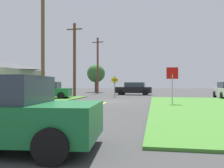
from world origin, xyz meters
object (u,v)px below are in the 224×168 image
at_px(stop_sign, 172,78).
at_px(parked_car_near_building, 49,90).
at_px(direction_sign, 115,84).
at_px(car_approaching_junction, 134,89).
at_px(utility_pole_near, 43,39).
at_px(oak_tree_left, 96,74).
at_px(utility_pole_mid, 75,59).
at_px(utility_pole_far, 98,65).

xyz_separation_m(stop_sign, parked_car_near_building, (-11.21, 4.80, -1.02)).
height_order(stop_sign, direction_sign, stop_sign).
bearing_deg(parked_car_near_building, direction_sign, 29.61).
height_order(parked_car_near_building, car_approaching_junction, same).
bearing_deg(utility_pole_near, parked_car_near_building, 110.49).
height_order(stop_sign, oak_tree_left, oak_tree_left).
distance_m(car_approaching_junction, utility_pole_mid, 8.97).
distance_m(utility_pole_mid, direction_sign, 5.38).
distance_m(stop_sign, utility_pole_far, 21.33).
bearing_deg(car_approaching_junction, utility_pole_near, 73.86).
xyz_separation_m(stop_sign, oak_tree_left, (-11.02, 23.24, 1.37)).
height_order(direction_sign, oak_tree_left, oak_tree_left).
xyz_separation_m(utility_pole_far, direction_sign, (4.20, -9.70, -2.90)).
bearing_deg(stop_sign, utility_pole_far, -67.45).
xyz_separation_m(utility_pole_near, direction_sign, (3.72, 9.68, -3.29)).
xyz_separation_m(parked_car_near_building, utility_pole_near, (2.00, -5.34, 3.91)).
bearing_deg(utility_pole_far, stop_sign, -62.77).
bearing_deg(utility_pole_mid, stop_sign, -42.21).
distance_m(car_approaching_junction, oak_tree_left, 11.51).
bearing_deg(utility_pole_mid, car_approaching_junction, 40.95).
bearing_deg(utility_pole_near, stop_sign, 3.38).
bearing_deg(stop_sign, oak_tree_left, -69.31).
xyz_separation_m(utility_pole_mid, direction_sign, (4.59, -0.01, -2.80)).
distance_m(parked_car_near_building, direction_sign, 7.21).
xyz_separation_m(utility_pole_near, oak_tree_left, (-1.81, 23.78, -1.53)).
height_order(parked_car_near_building, utility_pole_far, utility_pole_far).
height_order(stop_sign, car_approaching_junction, stop_sign).
bearing_deg(oak_tree_left, utility_pole_mid, -86.20).
height_order(utility_pole_near, direction_sign, utility_pole_near).
relative_size(utility_pole_near, utility_pole_far, 1.08).
relative_size(utility_pole_near, oak_tree_left, 1.92).
relative_size(stop_sign, parked_car_near_building, 0.59).
xyz_separation_m(car_approaching_junction, utility_pole_near, (-5.39, -15.13, 3.91)).
height_order(utility_pole_near, utility_pole_mid, utility_pole_near).
bearing_deg(utility_pole_near, oak_tree_left, 94.35).
relative_size(stop_sign, oak_tree_left, 0.54).
xyz_separation_m(utility_pole_near, utility_pole_mid, (-0.87, 9.69, -0.49)).
height_order(car_approaching_junction, oak_tree_left, oak_tree_left).
distance_m(utility_pole_mid, utility_pole_far, 9.70).
bearing_deg(oak_tree_left, utility_pole_near, -85.65).
relative_size(utility_pole_near, utility_pole_mid, 1.10).
bearing_deg(direction_sign, utility_pole_near, -111.02).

